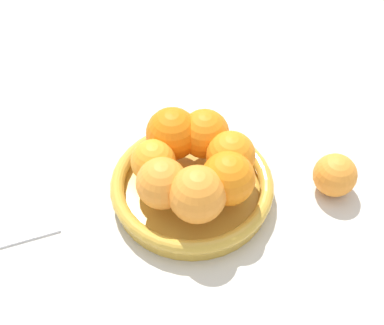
# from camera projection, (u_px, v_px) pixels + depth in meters

# --- Properties ---
(ground_plane) EXTENTS (4.00, 4.00, 0.00)m
(ground_plane) POSITION_uv_depth(u_px,v_px,m) (192.00, 195.00, 0.85)
(ground_plane) COLOR beige
(fruit_bowl) EXTENTS (0.25, 0.25, 0.04)m
(fruit_bowl) POSITION_uv_depth(u_px,v_px,m) (192.00, 187.00, 0.84)
(fruit_bowl) COLOR gold
(fruit_bowl) RESTS_ON ground_plane
(orange_pile) EXTENTS (0.19, 0.20, 0.08)m
(orange_pile) POSITION_uv_depth(u_px,v_px,m) (194.00, 162.00, 0.79)
(orange_pile) COLOR orange
(orange_pile) RESTS_ON fruit_bowl
(stray_orange) EXTENTS (0.07, 0.07, 0.07)m
(stray_orange) POSITION_uv_depth(u_px,v_px,m) (335.00, 175.00, 0.83)
(stray_orange) COLOR orange
(stray_orange) RESTS_ON ground_plane
(napkin_folded) EXTENTS (0.18, 0.18, 0.01)m
(napkin_folded) POSITION_uv_depth(u_px,v_px,m) (6.00, 207.00, 0.83)
(napkin_folded) COLOR white
(napkin_folded) RESTS_ON ground_plane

